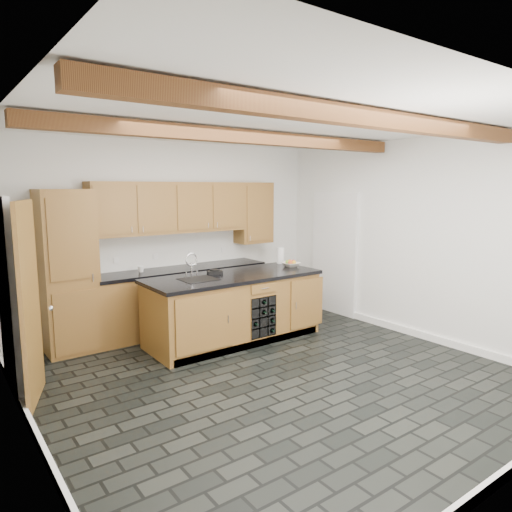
{
  "coord_description": "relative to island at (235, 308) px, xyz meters",
  "views": [
    {
      "loc": [
        -3.09,
        -3.86,
        2.12
      ],
      "look_at": [
        0.32,
        0.8,
        1.25
      ],
      "focal_mm": 32.0,
      "sensor_mm": 36.0,
      "label": 1
    }
  ],
  "objects": [
    {
      "name": "paper_towel",
      "position": [
        1.11,
        0.37,
        0.59
      ],
      "size": [
        0.12,
        0.12,
        0.25
      ],
      "primitive_type": "cylinder",
      "color": "white",
      "rests_on": "island"
    },
    {
      "name": "fruit_bowl",
      "position": [
        1.06,
        0.04,
        0.5
      ],
      "size": [
        0.27,
        0.27,
        0.06
      ],
      "primitive_type": "imported",
      "rotation": [
        0.0,
        0.0,
        -0.04
      ],
      "color": "silver",
      "rests_on": "island"
    },
    {
      "name": "ground",
      "position": [
        -0.31,
        -1.28,
        -0.46
      ],
      "size": [
        5.0,
        5.0,
        0.0
      ],
      "primitive_type": "plane",
      "color": "black",
      "rests_on": "ground"
    },
    {
      "name": "island",
      "position": [
        0.0,
        0.0,
        0.0
      ],
      "size": [
        2.48,
        0.96,
        0.93
      ],
      "color": "brown",
      "rests_on": "ground"
    },
    {
      "name": "kitchen_scale",
      "position": [
        -0.19,
        0.2,
        0.5
      ],
      "size": [
        0.23,
        0.17,
        0.06
      ],
      "rotation": [
        0.0,
        0.0,
        -0.32
      ],
      "color": "black",
      "rests_on": "island"
    },
    {
      "name": "mug",
      "position": [
        -0.96,
        0.95,
        0.51
      ],
      "size": [
        0.1,
        0.1,
        0.09
      ],
      "primitive_type": "imported",
      "rotation": [
        0.0,
        0.0,
        -0.08
      ],
      "color": "white",
      "rests_on": "back_cabinetry"
    },
    {
      "name": "back_cabinetry",
      "position": [
        -0.68,
        0.95,
        0.51
      ],
      "size": [
        3.65,
        0.62,
        2.2
      ],
      "color": "brown",
      "rests_on": "ground"
    },
    {
      "name": "faucet",
      "position": [
        -0.56,
        0.05,
        0.5
      ],
      "size": [
        0.45,
        0.4,
        0.34
      ],
      "color": "black",
      "rests_on": "island"
    },
    {
      "name": "fruit_cluster",
      "position": [
        1.06,
        0.05,
        0.53
      ],
      "size": [
        0.16,
        0.17,
        0.07
      ],
      "color": "#D51C42",
      "rests_on": "fruit_bowl"
    },
    {
      "name": "room_shell",
      "position": [
        -0.39,
        -0.75,
        1.06
      ],
      "size": [
        5.01,
        5.0,
        5.0
      ],
      "color": "white",
      "rests_on": "ground"
    }
  ]
}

